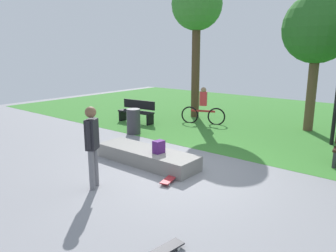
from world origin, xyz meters
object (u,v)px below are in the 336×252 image
Objects in this scene: concrete_ledge at (147,156)px; skater_performing_trick at (92,141)px; tree_leaning_ash at (318,30)px; cyclist_on_bicycle at (203,108)px; skateboard_by_ledge at (171,178)px; park_bench_far_right at (137,111)px; tree_tall_oak at (197,8)px; skateboard_spare at (161,252)px; backpack_on_ledge at (159,147)px; trash_bin at (133,121)px.

concrete_ledge is 2.06m from skater_performing_trick.
cyclist_on_bicycle is (-3.67, -1.54, -2.99)m from tree_leaning_ash.
park_bench_far_right is (-4.99, 3.97, 0.42)m from skateboard_by_ledge.
tree_tall_oak is at bearing 109.35° from skater_performing_trick.
skateboard_by_ledge is 2.79m from skateboard_spare.
park_bench_far_right is at bearing 136.67° from skateboard_spare.
tree_tall_oak is (-3.00, 5.96, 4.14)m from backpack_on_ledge.
cyclist_on_bicycle is (1.04, 2.93, 0.18)m from trash_bin.
trash_bin is (0.05, -3.93, -4.23)m from tree_tall_oak.
skater_performing_trick reaches higher than skateboard_spare.
tree_leaning_ash is (2.02, 8.34, 2.58)m from skater_performing_trick.
trash_bin is (-2.95, 2.03, -0.09)m from backpack_on_ledge.
cyclist_on_bicycle is at bearing 24.51° from backpack_on_ledge.
skater_performing_trick is 1.03× the size of cyclist_on_bicycle.
tree_leaning_ash is (1.76, 6.50, 3.09)m from backpack_on_ledge.
skater_performing_trick is at bearing -70.65° from tree_tall_oak.
park_bench_far_right is (-6.61, 6.24, 0.42)m from skateboard_spare.
skater_performing_trick reaches higher than backpack_on_ledge.
cyclist_on_bicycle is (-1.65, 6.80, -0.42)m from skater_performing_trick.
skateboard_by_ledge is 0.17× the size of tree_leaning_ash.
skater_performing_trick is at bearing 160.98° from skateboard_spare.
skateboard_spare is 7.21m from trash_bin.
cyclist_on_bicycle reaches higher than skateboard_by_ledge.
backpack_on_ledge is 7.41m from tree_leaning_ash.
cyclist_on_bicycle is at bearing 116.33° from skateboard_by_ledge.
tree_tall_oak reaches higher than skateboard_spare.
park_bench_far_right reaches higher than skateboard_by_ledge.
concrete_ledge is 1.35m from skateboard_by_ledge.
tree_tall_oak is (-2.56, 5.95, 4.49)m from concrete_ledge.
park_bench_far_right reaches higher than concrete_ledge.
skater_performing_trick reaches higher than trash_bin.
tree_leaning_ash is at bearing 22.79° from cyclist_on_bicycle.
skater_performing_trick reaches higher than park_bench_far_right.
tree_tall_oak is (-3.79, 6.46, 4.62)m from skateboard_by_ledge.
backpack_on_ledge is at bearing -63.33° from tree_tall_oak.
concrete_ledge is 3.56× the size of skateboard_by_ledge.
concrete_ledge is at bearing 157.26° from skateboard_by_ledge.
skateboard_spare is at bearing -85.95° from tree_leaning_ash.
skater_performing_trick is 6.64m from park_bench_far_right.
concrete_ledge is 1.79× the size of park_bench_far_right.
tree_leaning_ash reaches higher than backpack_on_ledge.
backpack_on_ledge is 1.93m from skater_performing_trick.
concrete_ledge is 3.58× the size of skateboard_spare.
tree_leaning_ash is 0.83× the size of tree_tall_oak.
trash_bin is at bearing -89.28° from tree_tall_oak.
trash_bin reaches higher than backpack_on_ledge.
backpack_on_ledge reaches higher than skateboard_by_ledge.
backpack_on_ledge is (0.44, -0.02, 0.35)m from concrete_ledge.
park_bench_far_right is at bearing -115.68° from tree_tall_oak.
skateboard_spare is 0.17× the size of tree_leaning_ash.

